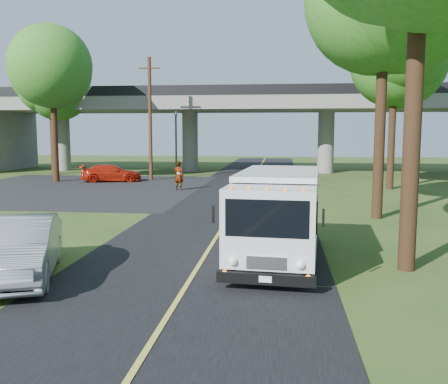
% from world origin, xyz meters
% --- Properties ---
extents(ground, '(120.00, 120.00, 0.00)m').
position_xyz_m(ground, '(0.00, 0.00, 0.00)').
color(ground, '#2A4017').
rests_on(ground, ground).
extents(road, '(7.00, 90.00, 0.02)m').
position_xyz_m(road, '(0.00, 10.00, 0.01)').
color(road, black).
rests_on(road, ground).
extents(parking_lot, '(16.00, 18.00, 0.01)m').
position_xyz_m(parking_lot, '(-11.00, 18.00, 0.01)').
color(parking_lot, black).
rests_on(parking_lot, ground).
extents(lane_line, '(0.12, 90.00, 0.01)m').
position_xyz_m(lane_line, '(0.00, 10.00, 0.03)').
color(lane_line, gold).
rests_on(lane_line, road).
extents(overpass, '(54.00, 10.00, 7.30)m').
position_xyz_m(overpass, '(0.00, 32.00, 4.56)').
color(overpass, slate).
rests_on(overpass, ground).
extents(traffic_signal, '(0.18, 0.22, 5.20)m').
position_xyz_m(traffic_signal, '(-6.00, 26.00, 3.20)').
color(traffic_signal, black).
rests_on(traffic_signal, ground).
extents(utility_pole, '(1.60, 0.26, 9.00)m').
position_xyz_m(utility_pole, '(-7.50, 24.00, 4.59)').
color(utility_pole, '#472D19').
rests_on(utility_pole, ground).
extents(tree_right_far, '(5.77, 5.67, 10.99)m').
position_xyz_m(tree_right_far, '(9.21, 19.84, 8.30)').
color(tree_right_far, '#382314').
rests_on(tree_right_far, ground).
extents(tree_left_lot, '(5.60, 5.50, 10.50)m').
position_xyz_m(tree_left_lot, '(-13.79, 21.84, 7.90)').
color(tree_left_lot, '#382314').
rests_on(tree_left_lot, ground).
extents(tree_left_far, '(5.26, 5.16, 9.89)m').
position_xyz_m(tree_left_far, '(-16.79, 27.84, 7.45)').
color(tree_left_far, '#382314').
rests_on(tree_left_far, ground).
extents(step_van, '(2.67, 6.14, 2.51)m').
position_xyz_m(step_van, '(2.11, 1.52, 1.37)').
color(step_van, silver).
rests_on(step_van, ground).
extents(red_sedan, '(4.61, 2.84, 1.25)m').
position_xyz_m(red_sedan, '(-10.03, 22.44, 0.62)').
color(red_sedan, '#B01B0A').
rests_on(red_sedan, ground).
extents(silver_sedan, '(3.03, 4.84, 1.51)m').
position_xyz_m(silver_sedan, '(-4.22, -0.88, 0.75)').
color(silver_sedan, gray).
rests_on(silver_sedan, ground).
extents(pedestrian, '(0.76, 0.62, 1.80)m').
position_xyz_m(pedestrian, '(-4.11, 17.84, 0.90)').
color(pedestrian, gray).
rests_on(pedestrian, ground).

